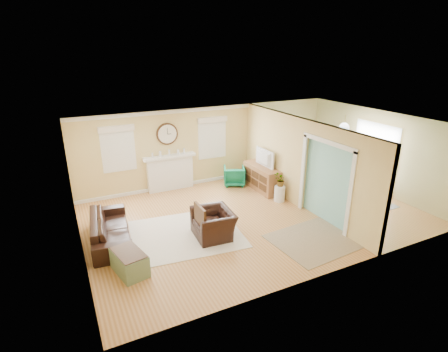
{
  "coord_description": "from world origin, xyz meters",
  "views": [
    {
      "loc": [
        -4.64,
        -7.54,
        4.43
      ],
      "look_at": [
        -0.8,
        0.3,
        1.2
      ],
      "focal_mm": 28.0,
      "sensor_mm": 36.0,
      "label": 1
    }
  ],
  "objects": [
    {
      "name": "dining_chair_w",
      "position": [
        2.12,
        0.05,
        0.54
      ],
      "size": [
        0.44,
        0.44,
        0.92
      ],
      "color": "white",
      "rests_on": "floor"
    },
    {
      "name": "garden_stool",
      "position": [
        1.18,
        0.5,
        0.24
      ],
      "size": [
        0.33,
        0.33,
        0.48
      ],
      "primitive_type": "cylinder",
      "color": "white",
      "rests_on": "floor"
    },
    {
      "name": "fireplace",
      "position": [
        -1.5,
        2.88,
        0.6
      ],
      "size": [
        1.7,
        0.3,
        1.17
      ],
      "color": "white",
      "rests_on": "ground"
    },
    {
      "name": "dining_chair_n",
      "position": [
        2.88,
        1.19,
        0.53
      ],
      "size": [
        0.48,
        0.48,
        0.9
      ],
      "color": "gray",
      "rests_on": "floor"
    },
    {
      "name": "dining_chair_s",
      "position": [
        2.89,
        -1.06,
        0.61
      ],
      "size": [
        0.51,
        0.51,
        1.03
      ],
      "color": "gray",
      "rests_on": "floor"
    },
    {
      "name": "dining_chair_e",
      "position": [
        3.53,
        0.08,
        0.58
      ],
      "size": [
        0.44,
        0.44,
        0.99
      ],
      "color": "gray",
      "rests_on": "floor"
    },
    {
      "name": "partition",
      "position": [
        1.51,
        0.28,
        1.36
      ],
      "size": [
        0.17,
        6.0,
        2.6
      ],
      "color": "tan",
      "rests_on": "ground"
    },
    {
      "name": "green_chair",
      "position": [
        0.57,
        2.31,
        0.32
      ],
      "size": [
        0.92,
        0.93,
        0.64
      ],
      "primitive_type": "imported",
      "rotation": [
        0.0,
        0.0,
        2.72
      ],
      "color": "#00662F",
      "rests_on": "floor"
    },
    {
      "name": "trunk",
      "position": [
        -3.69,
        -1.15,
        0.24
      ],
      "size": [
        0.69,
        0.94,
        0.49
      ],
      "color": "gray",
      "rests_on": "floor"
    },
    {
      "name": "potted_plant",
      "position": [
        1.18,
        0.5,
        0.68
      ],
      "size": [
        0.43,
        0.39,
        0.4
      ],
      "primitive_type": "imported",
      "rotation": [
        0.0,
        0.0,
        3.41
      ],
      "color": "#337F33",
      "rests_on": "garden_stool"
    },
    {
      "name": "pendant",
      "position": [
        3.0,
        0.0,
        2.2
      ],
      "size": [
        0.3,
        0.3,
        0.55
      ],
      "color": "gold",
      "rests_on": "ceiling"
    },
    {
      "name": "credenza",
      "position": [
        1.2,
        1.55,
        0.4
      ],
      "size": [
        0.55,
        1.61,
        0.8
      ],
      "color": "brown",
      "rests_on": "floor"
    },
    {
      "name": "wall_clock",
      "position": [
        -1.5,
        2.97,
        1.85
      ],
      "size": [
        0.7,
        0.07,
        0.7
      ],
      "color": "#4C301A",
      "rests_on": "wall_back"
    },
    {
      "name": "wall_front",
      "position": [
        0.0,
        -3.0,
        1.3
      ],
      "size": [
        9.0,
        0.02,
        2.6
      ],
      "primitive_type": "cube",
      "color": "tan",
      "rests_on": "ground"
    },
    {
      "name": "tv",
      "position": [
        1.18,
        1.55,
        1.08
      ],
      "size": [
        0.15,
        0.97,
        0.56
      ],
      "primitive_type": "imported",
      "rotation": [
        0.0,
        0.0,
        1.6
      ],
      "color": "black",
      "rests_on": "credenza"
    },
    {
      "name": "rug_jute",
      "position": [
        0.65,
        -1.83,
        0.01
      ],
      "size": [
        2.18,
        1.84,
        0.01
      ],
      "primitive_type": "cube",
      "rotation": [
        0.0,
        0.0,
        0.08
      ],
      "color": "tan",
      "rests_on": "floor"
    },
    {
      "name": "ceiling",
      "position": [
        0.0,
        0.0,
        2.6
      ],
      "size": [
        9.0,
        6.0,
        0.02
      ],
      "primitive_type": "cube",
      "color": "white",
      "rests_on": "wall_back"
    },
    {
      "name": "rug_cream",
      "position": [
        -2.09,
        -0.16,
        0.01
      ],
      "size": [
        2.9,
        2.59,
        0.01
      ],
      "primitive_type": "cube",
      "rotation": [
        0.0,
        0.0,
        -0.11
      ],
      "color": "beige",
      "rests_on": "floor"
    },
    {
      "name": "window_left",
      "position": [
        -3.05,
        2.95,
        1.66
      ],
      "size": [
        1.05,
        0.13,
        1.42
      ],
      "color": "white",
      "rests_on": "wall_back"
    },
    {
      "name": "floor",
      "position": [
        0.0,
        0.0,
        0.0
      ],
      "size": [
        9.0,
        9.0,
        0.0
      ],
      "primitive_type": "plane",
      "color": "#AC6C34",
      "rests_on": "ground"
    },
    {
      "name": "dining_table",
      "position": [
        2.86,
        0.11,
        0.32
      ],
      "size": [
        1.17,
        1.89,
        0.63
      ],
      "primitive_type": "imported",
      "rotation": [
        0.0,
        0.0,
        1.67
      ],
      "color": "#4C301A",
      "rests_on": "floor"
    },
    {
      "name": "wall_back",
      "position": [
        0.0,
        3.0,
        1.3
      ],
      "size": [
        9.0,
        0.02,
        2.6
      ],
      "primitive_type": "cube",
      "color": "tan",
      "rests_on": "ground"
    },
    {
      "name": "eames_chair",
      "position": [
        -1.5,
        -0.54,
        0.34
      ],
      "size": [
        0.98,
        1.11,
        0.68
      ],
      "primitive_type": "imported",
      "rotation": [
        0.0,
        0.0,
        -1.64
      ],
      "color": "black",
      "rests_on": "floor"
    },
    {
      "name": "sofa",
      "position": [
        -3.83,
        0.35,
        0.32
      ],
      "size": [
        1.1,
        2.29,
        0.65
      ],
      "primitive_type": "imported",
      "rotation": [
        0.0,
        0.0,
        1.46
      ],
      "color": "black",
      "rests_on": "floor"
    },
    {
      "name": "window_right",
      "position": [
        0.05,
        2.95,
        1.66
      ],
      "size": [
        1.05,
        0.13,
        1.42
      ],
      "color": "white",
      "rests_on": "wall_back"
    },
    {
      "name": "wall_left",
      "position": [
        -4.5,
        0.0,
        1.3
      ],
      "size": [
        0.02,
        6.0,
        2.6
      ],
      "primitive_type": "cube",
      "color": "tan",
      "rests_on": "ground"
    },
    {
      "name": "french_doors",
      "position": [
        4.45,
        0.0,
        1.1
      ],
      "size": [
        0.06,
        1.7,
        2.2
      ],
      "color": "white",
      "rests_on": "ground"
    },
    {
      "name": "rug_grey",
      "position": [
        2.86,
        0.11,
        0.01
      ],
      "size": [
        2.52,
        3.15,
        0.01
      ],
      "primitive_type": "cube",
      "color": "gray",
      "rests_on": "floor"
    },
    {
      "name": "wall_right",
      "position": [
        4.5,
        0.0,
        1.3
      ],
      "size": [
        0.02,
        6.0,
        2.6
      ],
      "primitive_type": "cube",
      "color": "tan",
      "rests_on": "ground"
    }
  ]
}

